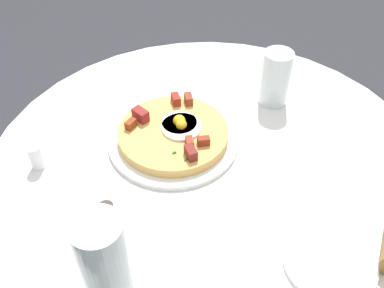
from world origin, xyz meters
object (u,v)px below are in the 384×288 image
(breakfast_pizza, at_px, (174,132))
(salt_shaker, at_px, (36,157))
(dining_table, at_px, (209,212))
(bread_plate, at_px, (330,261))
(pepper_shaker, at_px, (107,214))
(water_glass, at_px, (275,78))
(water_bottle, at_px, (106,268))
(pizza_plate, at_px, (173,139))

(breakfast_pizza, distance_m, salt_shaker, 0.29)
(dining_table, xyz_separation_m, bread_plate, (-0.15, 0.27, 0.18))
(salt_shaker, bearing_deg, pepper_shaker, 130.16)
(breakfast_pizza, xyz_separation_m, water_glass, (-0.26, -0.10, 0.04))
(water_bottle, height_order, pepper_shaker, water_bottle)
(dining_table, height_order, salt_shaker, salt_shaker)
(pizza_plate, bearing_deg, breakfast_pizza, -128.41)
(water_glass, bearing_deg, breakfast_pizza, 21.59)
(bread_plate, distance_m, water_bottle, 0.38)
(breakfast_pizza, height_order, bread_plate, breakfast_pizza)
(water_glass, distance_m, water_bottle, 0.61)
(water_bottle, height_order, salt_shaker, water_bottle)
(water_bottle, bearing_deg, bread_plate, -178.45)
(water_glass, bearing_deg, pizza_plate, 21.79)
(breakfast_pizza, bearing_deg, pepper_shaker, 53.03)
(dining_table, height_order, pizza_plate, pizza_plate)
(pizza_plate, bearing_deg, dining_table, 135.39)
(pizza_plate, relative_size, water_bottle, 1.38)
(water_glass, bearing_deg, pepper_shaker, 36.41)
(breakfast_pizza, bearing_deg, dining_table, 134.28)
(breakfast_pizza, height_order, salt_shaker, breakfast_pizza)
(pizza_plate, relative_size, salt_shaker, 5.12)
(dining_table, height_order, pepper_shaker, pepper_shaker)
(water_glass, xyz_separation_m, salt_shaker, (0.54, 0.13, -0.04))
(breakfast_pizza, height_order, pepper_shaker, breakfast_pizza)
(pizza_plate, distance_m, salt_shaker, 0.29)
(water_glass, xyz_separation_m, water_bottle, (0.40, 0.46, 0.04))
(bread_plate, bearing_deg, water_bottle, 1.55)
(breakfast_pizza, bearing_deg, pizza_plate, 51.59)
(dining_table, distance_m, pepper_shaker, 0.32)
(breakfast_pizza, relative_size, bread_plate, 1.50)
(water_glass, relative_size, pepper_shaker, 2.81)
(water_bottle, bearing_deg, dining_table, -127.09)
(bread_plate, height_order, water_bottle, water_bottle)
(pizza_plate, height_order, pepper_shaker, pepper_shaker)
(dining_table, xyz_separation_m, breakfast_pizza, (0.07, -0.07, 0.20))
(pepper_shaker, bearing_deg, water_glass, -143.59)
(pizza_plate, height_order, bread_plate, pizza_plate)
(pizza_plate, distance_m, water_glass, 0.28)
(salt_shaker, bearing_deg, bread_plate, 148.43)
(water_glass, height_order, pepper_shaker, water_glass)
(dining_table, xyz_separation_m, pizza_plate, (0.07, -0.07, 0.18))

